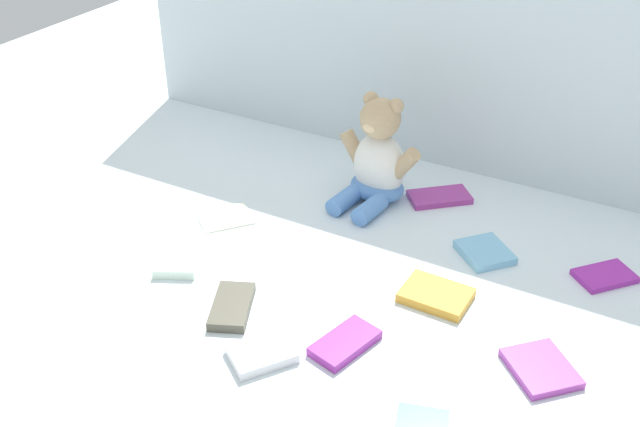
{
  "coord_description": "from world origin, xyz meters",
  "views": [
    {
      "loc": [
        0.62,
        -1.22,
        0.9
      ],
      "look_at": [
        0.0,
        -0.1,
        0.1
      ],
      "focal_mm": 42.19,
      "sensor_mm": 36.0,
      "label": 1
    }
  ],
  "objects_px": {
    "book_case_1": "(541,368)",
    "book_case_2": "(439,197)",
    "book_case_6": "(232,307)",
    "book_case_9": "(605,276)",
    "book_case_8": "(180,256)",
    "book_case_3": "(225,217)",
    "book_case_5": "(436,295)",
    "book_case_7": "(262,354)",
    "book_case_0": "(485,252)",
    "teddy_bear": "(377,162)",
    "book_case_10": "(345,343)"
  },
  "relations": [
    {
      "from": "book_case_8",
      "to": "book_case_7",
      "type": "bearing_deg",
      "value": -54.87
    },
    {
      "from": "book_case_1",
      "to": "book_case_8",
      "type": "xyz_separation_m",
      "value": [
        -0.73,
        -0.03,
        0.0
      ]
    },
    {
      "from": "book_case_1",
      "to": "book_case_6",
      "type": "bearing_deg",
      "value": 147.06
    },
    {
      "from": "book_case_3",
      "to": "book_case_5",
      "type": "bearing_deg",
      "value": 35.44
    },
    {
      "from": "book_case_2",
      "to": "book_case_3",
      "type": "bearing_deg",
      "value": -92.55
    },
    {
      "from": "book_case_1",
      "to": "book_case_7",
      "type": "distance_m",
      "value": 0.47
    },
    {
      "from": "book_case_0",
      "to": "book_case_2",
      "type": "bearing_deg",
      "value": -93.67
    },
    {
      "from": "book_case_0",
      "to": "book_case_2",
      "type": "distance_m",
      "value": 0.23
    },
    {
      "from": "book_case_5",
      "to": "book_case_7",
      "type": "xyz_separation_m",
      "value": [
        -0.2,
        -0.3,
        -0.0
      ]
    },
    {
      "from": "teddy_bear",
      "to": "book_case_0",
      "type": "bearing_deg",
      "value": -11.75
    },
    {
      "from": "book_case_10",
      "to": "book_case_2",
      "type": "bearing_deg",
      "value": 108.71
    },
    {
      "from": "teddy_bear",
      "to": "book_case_6",
      "type": "relative_size",
      "value": 1.96
    },
    {
      "from": "book_case_5",
      "to": "book_case_9",
      "type": "distance_m",
      "value": 0.35
    },
    {
      "from": "book_case_1",
      "to": "book_case_2",
      "type": "xyz_separation_m",
      "value": [
        -0.36,
        0.45,
        -0.0
      ]
    },
    {
      "from": "book_case_5",
      "to": "book_case_10",
      "type": "distance_m",
      "value": 0.22
    },
    {
      "from": "book_case_0",
      "to": "book_case_7",
      "type": "height_order",
      "value": "book_case_7"
    },
    {
      "from": "book_case_0",
      "to": "book_case_6",
      "type": "distance_m",
      "value": 0.53
    },
    {
      "from": "book_case_7",
      "to": "book_case_10",
      "type": "distance_m",
      "value": 0.15
    },
    {
      "from": "book_case_0",
      "to": "book_case_8",
      "type": "relative_size",
      "value": 0.75
    },
    {
      "from": "book_case_6",
      "to": "book_case_8",
      "type": "relative_size",
      "value": 0.93
    },
    {
      "from": "teddy_bear",
      "to": "book_case_8",
      "type": "xyz_separation_m",
      "value": [
        -0.25,
        -0.42,
        -0.08
      ]
    },
    {
      "from": "teddy_bear",
      "to": "book_case_8",
      "type": "bearing_deg",
      "value": -113.32
    },
    {
      "from": "book_case_2",
      "to": "book_case_0",
      "type": "bearing_deg",
      "value": 3.54
    },
    {
      "from": "book_case_6",
      "to": "book_case_9",
      "type": "distance_m",
      "value": 0.73
    },
    {
      "from": "book_case_5",
      "to": "book_case_7",
      "type": "distance_m",
      "value": 0.36
    },
    {
      "from": "book_case_3",
      "to": "book_case_5",
      "type": "xyz_separation_m",
      "value": [
        0.52,
        -0.04,
        0.01
      ]
    },
    {
      "from": "book_case_3",
      "to": "book_case_6",
      "type": "distance_m",
      "value": 0.32
    },
    {
      "from": "book_case_1",
      "to": "book_case_3",
      "type": "relative_size",
      "value": 1.01
    },
    {
      "from": "book_case_3",
      "to": "book_case_8",
      "type": "height_order",
      "value": "book_case_8"
    },
    {
      "from": "book_case_3",
      "to": "book_case_7",
      "type": "height_order",
      "value": "book_case_7"
    },
    {
      "from": "book_case_9",
      "to": "book_case_6",
      "type": "bearing_deg",
      "value": 78.54
    },
    {
      "from": "book_case_3",
      "to": "book_case_6",
      "type": "xyz_separation_m",
      "value": [
        0.2,
        -0.26,
        0.01
      ]
    },
    {
      "from": "book_case_6",
      "to": "book_case_10",
      "type": "height_order",
      "value": "book_case_6"
    },
    {
      "from": "teddy_bear",
      "to": "book_case_0",
      "type": "xyz_separation_m",
      "value": [
        0.3,
        -0.1,
        -0.09
      ]
    },
    {
      "from": "book_case_6",
      "to": "book_case_10",
      "type": "bearing_deg",
      "value": -20.41
    },
    {
      "from": "book_case_7",
      "to": "book_case_6",
      "type": "bearing_deg",
      "value": -178.68
    },
    {
      "from": "book_case_7",
      "to": "book_case_9",
      "type": "xyz_separation_m",
      "value": [
        0.47,
        0.52,
        -0.0
      ]
    },
    {
      "from": "teddy_bear",
      "to": "book_case_2",
      "type": "bearing_deg",
      "value": 33.39
    },
    {
      "from": "book_case_6",
      "to": "book_case_8",
      "type": "distance_m",
      "value": 0.2
    },
    {
      "from": "book_case_7",
      "to": "book_case_10",
      "type": "height_order",
      "value": "book_case_7"
    },
    {
      "from": "book_case_1",
      "to": "book_case_10",
      "type": "distance_m",
      "value": 0.33
    },
    {
      "from": "book_case_0",
      "to": "book_case_8",
      "type": "height_order",
      "value": "book_case_8"
    },
    {
      "from": "book_case_9",
      "to": "book_case_10",
      "type": "height_order",
      "value": "book_case_10"
    },
    {
      "from": "book_case_5",
      "to": "book_case_10",
      "type": "xyz_separation_m",
      "value": [
        -0.09,
        -0.2,
        -0.0
      ]
    },
    {
      "from": "book_case_5",
      "to": "book_case_8",
      "type": "height_order",
      "value": "book_case_8"
    },
    {
      "from": "book_case_1",
      "to": "book_case_5",
      "type": "distance_m",
      "value": 0.25
    },
    {
      "from": "teddy_bear",
      "to": "book_case_1",
      "type": "bearing_deg",
      "value": -30.87
    },
    {
      "from": "book_case_2",
      "to": "book_case_10",
      "type": "bearing_deg",
      "value": -36.99
    },
    {
      "from": "book_case_3",
      "to": "book_case_10",
      "type": "distance_m",
      "value": 0.49
    },
    {
      "from": "teddy_bear",
      "to": "book_case_9",
      "type": "xyz_separation_m",
      "value": [
        0.53,
        -0.06,
        -0.09
      ]
    }
  ]
}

